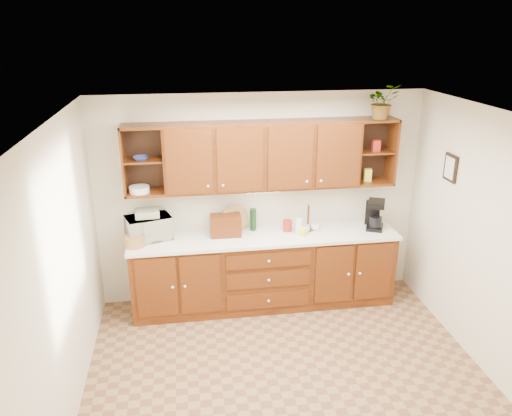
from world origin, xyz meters
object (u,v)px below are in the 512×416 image
object	(u,v)px
bread_box	(226,225)
microwave	(149,228)
potted_plant	(382,102)
coffee_maker	(375,215)

from	to	relation	value
bread_box	microwave	bearing A→B (deg)	178.74
microwave	potted_plant	size ratio (longest dim) A/B	1.26
microwave	coffee_maker	size ratio (longest dim) A/B	1.38
bread_box	coffee_maker	distance (m)	1.85
bread_box	coffee_maker	size ratio (longest dim) A/B	0.99
microwave	potted_plant	world-z (taller)	potted_plant
coffee_maker	bread_box	bearing A→B (deg)	-157.39
coffee_maker	microwave	bearing A→B (deg)	-157.49
bread_box	coffee_maker	world-z (taller)	coffee_maker
bread_box	coffee_maker	xyz separation A→B (m)	(1.85, -0.06, 0.05)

